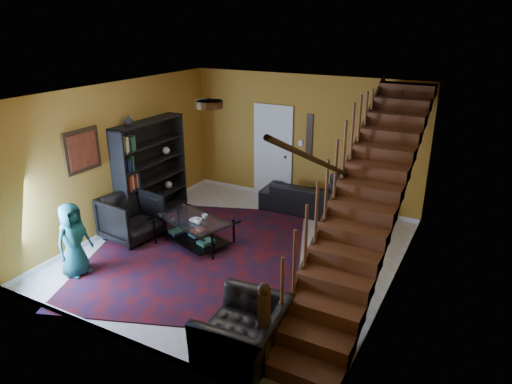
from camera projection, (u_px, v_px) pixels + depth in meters
floor at (240, 253)px, 8.03m from camera, size 5.50×5.50×0.00m
room at (217, 210)px, 9.69m from camera, size 5.50×5.50×5.50m
staircase at (365, 201)px, 6.59m from camera, size 0.95×5.02×3.18m
bookshelf at (151, 171)px, 9.24m from camera, size 0.35×1.80×2.00m
door at (273, 154)px, 10.22m from camera, size 0.82×0.05×2.05m
framed_picture at (82, 151)px, 7.79m from camera, size 0.04×0.74×0.74m
wall_hanging at (309, 135)px, 9.66m from camera, size 0.14×0.03×0.90m
ceiling_fixture at (209, 104)px, 6.39m from camera, size 0.40×0.40×0.10m
rug at (198, 252)px, 8.02m from camera, size 4.78×5.09×0.02m
sofa at (313, 198)px, 9.61m from camera, size 2.21×0.96×0.63m
armchair_left at (131, 217)px, 8.41m from camera, size 1.05×1.03×0.85m
armchair_right at (243, 332)px, 5.46m from camera, size 1.02×1.15×0.70m
person_adult_a at (334, 204)px, 9.47m from camera, size 0.55×0.40×1.41m
person_adult_b at (362, 210)px, 9.22m from camera, size 0.68×0.55×1.35m
person_child at (73, 240)px, 7.15m from camera, size 0.41×0.61×1.23m
coffee_table at (194, 230)px, 8.24m from camera, size 1.48×1.14×0.50m
cup_a at (199, 221)px, 7.95m from camera, size 0.15×0.15×0.10m
cup_b at (205, 217)px, 8.15m from camera, size 0.12×0.12×0.09m
bowl at (195, 221)px, 8.05m from camera, size 0.24×0.24×0.05m
vase at (129, 121)px, 8.42m from camera, size 0.18×0.18×0.19m
popcorn_bucket at (130, 233)px, 8.54m from camera, size 0.18×0.18×0.16m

